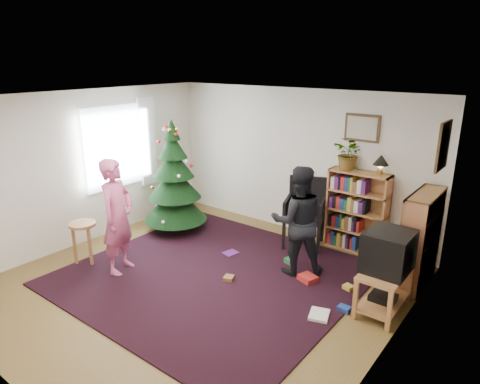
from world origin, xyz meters
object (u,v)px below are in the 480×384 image
Objects in this scene: picture_right at (443,146)px; bookshelf_back at (357,211)px; crt_tv at (388,251)px; armchair at (308,209)px; christmas_tree at (174,186)px; person_by_chair at (298,221)px; tv_stand at (384,287)px; stool at (83,232)px; picture_back at (362,128)px; potted_plant at (349,153)px; bookshelf_right at (420,239)px; person_standing at (118,217)px; table_lamp at (381,161)px.

bookshelf_back is (-1.24, 0.59, -1.29)m from picture_right.
armchair reaches higher than crt_tv.
christmas_tree is 2.51m from person_by_chair.
tv_stand is 2.11m from armchair.
stool is at bearing -135.92° from bookshelf_back.
christmas_tree is (-2.78, -1.32, -1.12)m from picture_back.
tv_stand is at bearing -106.70° from picture_right.
picture_back is at bearing 9.70° from armchair.
crt_tv is 1.08× the size of potted_plant.
bookshelf_right reaches higher than armchair.
stool is 0.39× the size of person_standing.
bookshelf_back is at bearing -180.00° from table_lamp.
picture_right is 0.46× the size of bookshelf_back.
table_lamp reaches higher than crt_tv.
bookshelf_right is 4.20× the size of table_lamp.
crt_tv is (0.98, -1.44, 0.13)m from bookshelf_back.
christmas_tree is at bearing -155.99° from potted_plant.
person_standing is 2.54m from person_by_chair.
tv_stand is 0.50× the size of person_standing.
armchair is 1.71× the size of stool.
person_standing reaches higher than bookshelf_back.
table_lamp is at bearing 0.00° from potted_plant.
picture_back is 0.42× the size of bookshelf_back.
table_lamp is (2.70, 2.74, 0.67)m from person_standing.
person_by_chair reaches higher than tv_stand.
armchair is at bearing 49.51° from stool.
bookshelf_right is (-0.14, 0.08, -1.29)m from picture_right.
armchair is at bearing -149.67° from picture_back.
potted_plant is (2.20, 2.74, 0.73)m from person_standing.
potted_plant is 0.50m from table_lamp.
armchair is (-1.72, 1.20, 0.29)m from tv_stand.
picture_back is at bearing 25.42° from christmas_tree.
table_lamp reaches higher than armchair.
person_standing is at bearing -73.32° from christmas_tree.
bookshelf_back is 0.82× the size of person_by_chair.
picture_right reaches higher than tv_stand.
potted_plant is (0.15, 1.24, 0.77)m from person_by_chair.
crt_tv is at bearing -88.57° from person_standing.
picture_back is 0.49× the size of armchair.
table_lamp is at bearing 57.68° from bookshelf_right.
person_standing reaches higher than stool.
tv_stand is (-0.26, -0.85, -1.63)m from picture_right.
tv_stand is at bearing -50.51° from potted_plant.
person_by_chair is at bearing 32.31° from stool.
stool is at bearing -95.06° from christmas_tree.
person_by_chair is at bearing 171.32° from tv_stand.
picture_back reaches higher than armchair.
christmas_tree reaches higher than potted_plant.
crt_tv is at bearing 132.95° from person_by_chair.
picture_right reaches higher than crt_tv.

